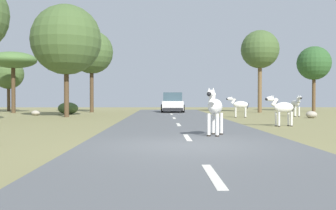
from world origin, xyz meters
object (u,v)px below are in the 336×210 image
object	(u,v)px
tree_2	(13,61)
tree_4	(314,63)
zebra_1	(282,108)
tree_0	(92,52)
rock_2	(311,115)
car_0	(172,103)
zebra_3	(239,105)
bush_2	(68,108)
tree_6	(66,40)
tree_3	(8,74)
tree_5	(260,50)
zebra_0	(215,107)
zebra_2	(296,104)
rock_0	(36,113)

from	to	relation	value
tree_2	tree_4	world-z (taller)	tree_4
zebra_1	tree_0	distance (m)	21.98
rock_2	tree_0	bearing A→B (deg)	146.54
car_0	rock_2	bearing A→B (deg)	132.66
zebra_3	bush_2	world-z (taller)	zebra_3
car_0	bush_2	xyz separation A→B (m)	(-8.43, -3.51, -0.37)
tree_4	tree_6	bearing A→B (deg)	-152.94
zebra_1	tree_3	world-z (taller)	tree_3
tree_5	tree_6	size ratio (longest dim) A/B	0.96
zebra_1	rock_2	size ratio (longest dim) A/B	2.10
zebra_0	tree_5	xyz separation A→B (m)	(7.08, 21.96, 4.61)
zebra_1	tree_3	bearing A→B (deg)	29.20
car_0	tree_2	xyz separation A→B (m)	(-13.88, -0.49, 3.70)
car_0	tree_5	bearing A→B (deg)	-179.38
zebra_0	tree_6	xyz separation A→B (m)	(-8.19, 13.98, 4.26)
tree_6	rock_2	bearing A→B (deg)	-6.03
tree_3	bush_2	xyz separation A→B (m)	(7.60, -7.52, -3.17)
zebra_0	tree_4	world-z (taller)	tree_4
zebra_2	tree_6	bearing A→B (deg)	-5.41
tree_5	tree_3	bearing A→B (deg)	170.36
zebra_1	rock_0	xyz separation A→B (m)	(-14.82, 11.64, -0.66)
zebra_1	tree_3	size ratio (longest dim) A/B	0.29
zebra_3	rock_2	xyz separation A→B (m)	(4.54, -0.70, -0.62)
tree_3	tree_5	bearing A→B (deg)	-9.64
tree_6	bush_2	bearing A→B (deg)	102.07
zebra_3	tree_3	bearing A→B (deg)	64.94
rock_0	rock_2	xyz separation A→B (m)	(19.04, -4.24, 0.04)
zebra_3	tree_0	size ratio (longest dim) A/B	0.20
bush_2	rock_0	size ratio (longest dim) A/B	2.43
car_0	tree_2	size ratio (longest dim) A/B	0.82
zebra_2	tree_0	world-z (taller)	tree_0
zebra_2	tree_0	distance (m)	18.44
bush_2	rock_2	world-z (taller)	bush_2
bush_2	tree_4	bearing A→B (deg)	15.97
rock_0	zebra_2	bearing A→B (deg)	-7.00
tree_2	zebra_1	bearing A→B (deg)	-42.21
zebra_1	car_0	xyz separation A→B (m)	(-4.46, 17.13, -0.00)
car_0	tree_3	xyz separation A→B (m)	(-16.03, 4.01, 2.80)
car_0	tree_0	size ratio (longest dim) A/B	0.59
zebra_0	zebra_2	distance (m)	16.13
tree_6	zebra_0	bearing A→B (deg)	-59.65
tree_4	tree_6	distance (m)	23.88
tree_2	bush_2	world-z (taller)	tree_2
zebra_2	tree_6	xyz separation A→B (m)	(-15.80, -0.23, 4.36)
zebra_0	tree_4	bearing A→B (deg)	-98.50
zebra_0	zebra_3	distance (m)	13.42
tree_0	rock_0	bearing A→B (deg)	-115.63
zebra_2	car_0	bearing A→B (deg)	-49.29
zebra_0	rock_0	bearing A→B (deg)	-36.89
tree_6	tree_4	bearing A→B (deg)	27.06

